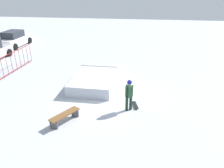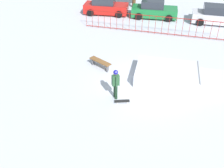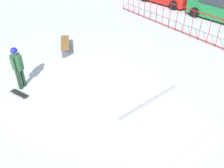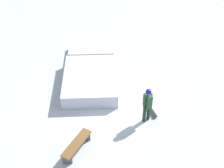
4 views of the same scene
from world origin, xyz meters
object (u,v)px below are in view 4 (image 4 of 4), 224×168
object	(u,v)px
skateboard	(152,112)
skate_ramp	(90,75)
skater	(147,103)
park_bench	(77,145)

from	to	relation	value
skateboard	skate_ramp	bearing A→B (deg)	29.72
skater	skateboard	size ratio (longest dim) A/B	2.09
skate_ramp	skateboard	distance (m)	3.85
skateboard	park_bench	size ratio (longest dim) A/B	0.53
skateboard	park_bench	world-z (taller)	park_bench
skateboard	skater	bearing A→B (deg)	125.89
skate_ramp	park_bench	bearing A→B (deg)	174.21
skater	park_bench	world-z (taller)	skater
skater	skate_ramp	bearing A→B (deg)	10.22
skater	skateboard	distance (m)	1.07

